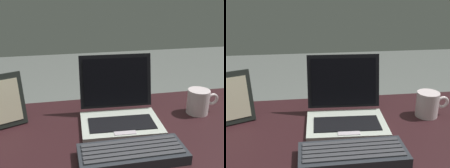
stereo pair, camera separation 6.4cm
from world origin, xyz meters
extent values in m
cube|color=black|center=(0.00, 0.00, 0.69)|extent=(1.41, 0.68, 0.04)
cube|color=beige|center=(-0.09, 0.08, 0.72)|extent=(0.29, 0.21, 0.02)
cube|color=black|center=(-0.09, 0.06, 0.73)|extent=(0.23, 0.12, 0.00)
cube|color=#C1B4BF|center=(-0.09, 0.00, 0.73)|extent=(0.07, 0.03, 0.00)
cube|color=black|center=(-0.08, 0.19, 0.84)|extent=(0.28, 0.06, 0.20)
cube|color=black|center=(-0.08, 0.19, 0.84)|extent=(0.25, 0.05, 0.17)
cube|color=#59CCF2|center=(-0.08, 0.19, 0.82)|extent=(0.23, 0.01, 0.01)
cube|color=#282B31|center=(-0.10, -0.12, 0.72)|extent=(0.31, 0.13, 0.03)
cube|color=#38383D|center=(-0.10, -0.16, 0.74)|extent=(0.29, 0.02, 0.00)
cube|color=#38383D|center=(-0.10, -0.14, 0.74)|extent=(0.29, 0.02, 0.00)
cube|color=#38383D|center=(-0.10, -0.12, 0.74)|extent=(0.29, 0.02, 0.00)
cube|color=#38383D|center=(-0.10, -0.10, 0.74)|extent=(0.29, 0.02, 0.00)
cube|color=#38383D|center=(-0.10, -0.08, 0.74)|extent=(0.29, 0.02, 0.00)
cube|color=black|center=(-0.49, 0.15, 0.80)|extent=(0.15, 0.10, 0.19)
cube|color=beige|center=(-0.49, 0.15, 0.80)|extent=(0.12, 0.07, 0.15)
cube|color=black|center=(-0.50, 0.18, 0.72)|extent=(0.02, 0.02, 0.03)
cylinder|color=silver|center=(0.23, 0.12, 0.76)|extent=(0.08, 0.08, 0.10)
torus|color=silver|center=(0.29, 0.12, 0.76)|extent=(0.05, 0.01, 0.05)
camera|label=1|loc=(-0.29, -0.76, 1.19)|focal=43.87mm
camera|label=2|loc=(-0.22, -0.77, 1.19)|focal=43.87mm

